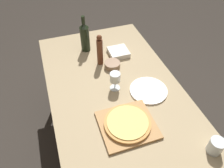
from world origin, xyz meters
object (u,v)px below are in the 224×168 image
(small_bowl, at_px, (112,65))
(wine_glass, at_px, (115,78))
(pepper_mill, at_px, (100,50))
(pizza, at_px, (127,123))
(wine_bottle, at_px, (85,37))

(small_bowl, bearing_deg, wine_glass, -103.32)
(pepper_mill, xyz_separation_m, wine_glass, (0.02, -0.30, -0.03))
(wine_glass, distance_m, small_bowl, 0.24)
(pizza, relative_size, wine_glass, 2.06)
(wine_bottle, bearing_deg, pepper_mill, -73.11)
(pizza, xyz_separation_m, small_bowl, (0.09, 0.54, -0.01))
(wine_bottle, relative_size, wine_glass, 2.24)
(pizza, bearing_deg, wine_bottle, 93.50)
(wine_glass, xyz_separation_m, small_bowl, (0.05, 0.22, -0.07))
(wine_glass, bearing_deg, pizza, -96.32)
(pepper_mill, height_order, small_bowl, pepper_mill)
(wine_bottle, distance_m, wine_glass, 0.52)
(pepper_mill, distance_m, small_bowl, 0.15)
(pizza, height_order, small_bowl, small_bowl)
(wine_bottle, height_order, pepper_mill, wine_bottle)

